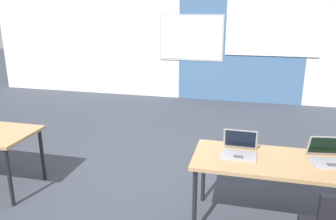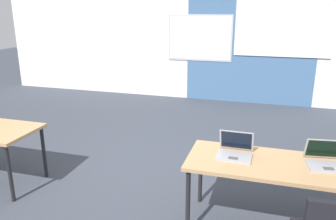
% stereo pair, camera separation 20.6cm
% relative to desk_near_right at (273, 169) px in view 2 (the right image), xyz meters
% --- Properties ---
extents(ground_plane, '(24.00, 24.00, 0.00)m').
position_rel_desk_near_right_xyz_m(ground_plane, '(-1.75, 0.60, -0.66)').
color(ground_plane, '#383D47').
extents(back_wall_assembly, '(10.00, 0.27, 2.80)m').
position_rel_desk_near_right_xyz_m(back_wall_assembly, '(-1.70, 4.80, 0.75)').
color(back_wall_assembly, silver).
rests_on(back_wall_assembly, ground).
extents(desk_near_right, '(1.60, 0.70, 0.72)m').
position_rel_desk_near_right_xyz_m(desk_near_right, '(0.00, 0.00, 0.00)').
color(desk_near_right, tan).
rests_on(desk_near_right, ground).
extents(laptop_near_right_end, '(0.37, 0.36, 0.23)m').
position_rel_desk_near_right_xyz_m(laptop_near_right_end, '(0.45, 0.08, 0.11)').
color(laptop_near_right_end, '#9E9EA3').
rests_on(laptop_near_right_end, desk_near_right).
extents(laptop_near_right_inner, '(0.34, 0.31, 0.23)m').
position_rel_desk_near_right_xyz_m(laptop_near_right_inner, '(-0.37, 0.05, 0.11)').
color(laptop_near_right_inner, '#9E9EA3').
rests_on(laptop_near_right_inner, desk_near_right).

